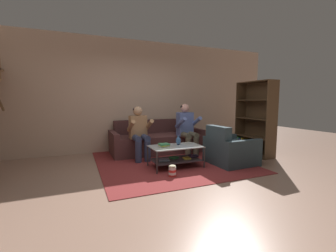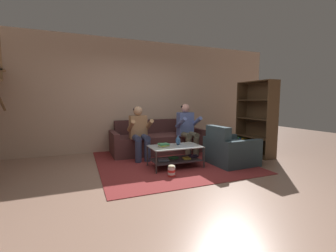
% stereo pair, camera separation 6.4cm
% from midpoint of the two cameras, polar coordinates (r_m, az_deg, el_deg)
% --- Properties ---
extents(ground, '(16.80, 16.80, 0.00)m').
position_cam_midpoint_polar(ground, '(4.00, 0.52, -12.76)').
color(ground, '#9C7864').
extents(back_partition, '(8.40, 0.12, 2.90)m').
position_cam_midpoint_polar(back_partition, '(6.13, -8.27, 7.57)').
color(back_partition, '#C9A88F').
rests_on(back_partition, ground).
extents(couch, '(2.31, 0.94, 0.82)m').
position_cam_midpoint_polar(couch, '(5.81, -2.54, -3.86)').
color(couch, '#512E2D').
rests_on(couch, ground).
extents(person_seated_left, '(0.50, 0.58, 1.19)m').
position_cam_midpoint_polar(person_seated_left, '(5.06, -6.90, -1.11)').
color(person_seated_left, '#343C5B').
rests_on(person_seated_left, ground).
extents(person_seated_right, '(0.50, 0.58, 1.24)m').
position_cam_midpoint_polar(person_seated_right, '(5.49, 5.23, -0.27)').
color(person_seated_right, '#5B5745').
rests_on(person_seated_right, ground).
extents(coffee_table, '(1.05, 0.59, 0.43)m').
position_cam_midpoint_polar(coffee_table, '(4.50, 2.38, -6.95)').
color(coffee_table, '#B8C0BF').
rests_on(coffee_table, ground).
extents(area_rug, '(3.00, 3.36, 0.01)m').
position_cam_midpoint_polar(area_rug, '(5.10, 0.05, -8.50)').
color(area_rug, maroon).
rests_on(area_rug, ground).
extents(vase, '(0.09, 0.09, 0.18)m').
position_cam_midpoint_polar(vase, '(4.57, 2.97, -3.73)').
color(vase, '#365C91').
rests_on(vase, coffee_table).
extents(book_stack, '(0.20, 0.19, 0.06)m').
position_cam_midpoint_polar(book_stack, '(4.37, -0.64, -4.87)').
color(book_stack, silver).
rests_on(book_stack, coffee_table).
extents(bookshelf, '(0.36, 1.02, 1.78)m').
position_cam_midpoint_polar(bookshelf, '(5.90, 21.54, -0.32)').
color(bookshelf, '#4E3722').
rests_on(bookshelf, ground).
extents(armchair, '(0.89, 0.89, 0.81)m').
position_cam_midpoint_polar(armchair, '(4.88, 15.84, -6.10)').
color(armchair, '#2F4046').
rests_on(armchair, ground).
extents(popcorn_tub, '(0.13, 0.13, 0.21)m').
position_cam_midpoint_polar(popcorn_tub, '(3.97, 1.37, -11.32)').
color(popcorn_tub, red).
rests_on(popcorn_tub, ground).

